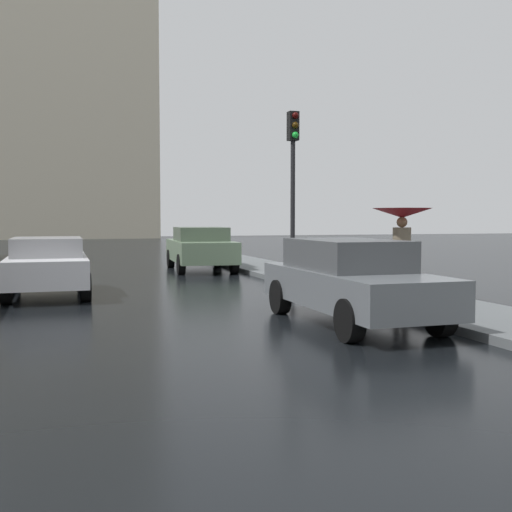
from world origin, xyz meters
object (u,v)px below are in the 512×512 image
at_px(car_white_near_kerb, 47,265).
at_px(traffic_light, 293,164).
at_px(car_grey_far_ahead, 350,280).
at_px(pedestrian_with_umbrella_far, 402,225).
at_px(car_green_behind_camera, 201,248).

bearing_deg(car_white_near_kerb, traffic_light, -174.02).
relative_size(car_grey_far_ahead, pedestrian_with_umbrella_far, 2.38).
bearing_deg(car_white_near_kerb, car_grey_far_ahead, 131.54).
relative_size(car_white_near_kerb, traffic_light, 0.89).
bearing_deg(car_white_near_kerb, pedestrian_with_umbrella_far, 152.38).
height_order(car_grey_far_ahead, traffic_light, traffic_light).
height_order(car_grey_far_ahead, car_green_behind_camera, car_green_behind_camera).
bearing_deg(car_green_behind_camera, car_white_near_kerb, -126.33).
height_order(car_white_near_kerb, pedestrian_with_umbrella_far, pedestrian_with_umbrella_far).
bearing_deg(pedestrian_with_umbrella_far, car_green_behind_camera, 117.03).
bearing_deg(car_green_behind_camera, car_grey_far_ahead, -86.37).
xyz_separation_m(car_green_behind_camera, pedestrian_with_umbrella_far, (2.04, -9.44, 0.86)).
bearing_deg(car_grey_far_ahead, pedestrian_with_umbrella_far, 42.00).
bearing_deg(traffic_light, car_grey_far_ahead, -102.30).
distance_m(car_white_near_kerb, car_grey_far_ahead, 7.35).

